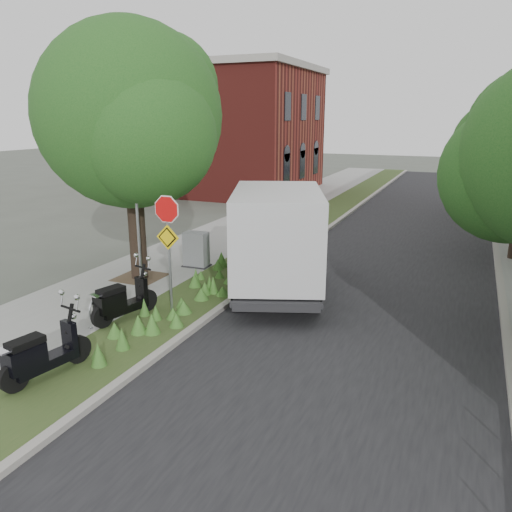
{
  "coord_description": "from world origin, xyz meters",
  "views": [
    {
      "loc": [
        5.36,
        -9.56,
        5.05
      ],
      "look_at": [
        0.05,
        2.71,
        1.3
      ],
      "focal_mm": 35.0,
      "sensor_mm": 36.0,
      "label": 1
    }
  ],
  "objects_px": {
    "scooter_far": "(37,359)",
    "box_truck": "(277,235)",
    "sign_assembly": "(168,231)",
    "utility_cabinet": "(196,250)",
    "scooter_near": "(118,304)"
  },
  "relations": [
    {
      "from": "scooter_far",
      "to": "box_truck",
      "type": "xyz_separation_m",
      "value": [
        2.24,
        6.95,
        1.15
      ]
    },
    {
      "from": "sign_assembly",
      "to": "utility_cabinet",
      "type": "relative_size",
      "value": 2.72
    },
    {
      "from": "utility_cabinet",
      "to": "scooter_near",
      "type": "bearing_deg",
      "value": -82.87
    },
    {
      "from": "box_truck",
      "to": "utility_cabinet",
      "type": "height_order",
      "value": "box_truck"
    },
    {
      "from": "scooter_far",
      "to": "utility_cabinet",
      "type": "bearing_deg",
      "value": 97.51
    },
    {
      "from": "box_truck",
      "to": "utility_cabinet",
      "type": "distance_m",
      "value": 3.57
    },
    {
      "from": "scooter_near",
      "to": "sign_assembly",
      "type": "bearing_deg",
      "value": 43.49
    },
    {
      "from": "box_truck",
      "to": "sign_assembly",
      "type": "bearing_deg",
      "value": -119.14
    },
    {
      "from": "scooter_near",
      "to": "scooter_far",
      "type": "relative_size",
      "value": 0.98
    },
    {
      "from": "box_truck",
      "to": "utility_cabinet",
      "type": "xyz_separation_m",
      "value": [
        -3.28,
        0.94,
        -1.04
      ]
    },
    {
      "from": "scooter_far",
      "to": "utility_cabinet",
      "type": "xyz_separation_m",
      "value": [
        -1.04,
        7.88,
        0.11
      ]
    },
    {
      "from": "sign_assembly",
      "to": "scooter_far",
      "type": "height_order",
      "value": "sign_assembly"
    },
    {
      "from": "sign_assembly",
      "to": "box_truck",
      "type": "relative_size",
      "value": 0.51
    },
    {
      "from": "sign_assembly",
      "to": "scooter_near",
      "type": "bearing_deg",
      "value": -136.51
    },
    {
      "from": "scooter_far",
      "to": "box_truck",
      "type": "distance_m",
      "value": 7.39
    }
  ]
}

